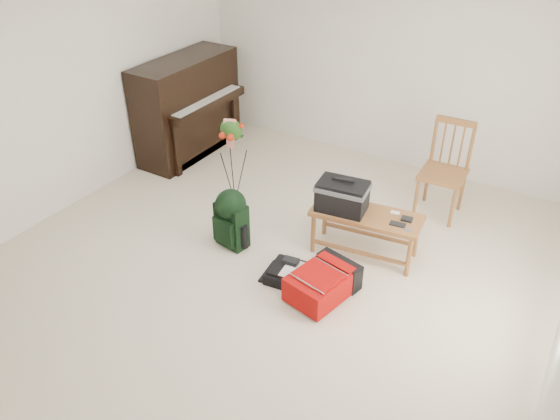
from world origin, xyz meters
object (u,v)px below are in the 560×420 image
Objects in this scene: black_duffel at (293,274)px; flower_stand at (233,162)px; dining_chair at (444,171)px; red_suitcase at (325,280)px; green_backpack at (231,216)px; piano at (188,109)px; bench at (351,201)px.

black_duffel is 0.47× the size of flower_stand.
dining_chair reaches higher than red_suitcase.
flower_stand is (-1.25, 0.83, 0.44)m from black_duffel.
dining_chair reaches higher than green_backpack.
dining_chair is 2.31m from green_backpack.
flower_stand is (-2.02, -1.02, 0.00)m from dining_chair.
dining_chair is 2.14× the size of black_duffel.
piano is 3.27m from dining_chair.
flower_stand reaches higher than green_backpack.
red_suitcase is at bearing -88.64° from bench.
flower_stand is at bearing 133.28° from green_backpack.
bench is at bearing 65.95° from black_duffel.
black_duffel is (2.49, -1.58, -0.53)m from piano.
black_duffel is at bearing -49.97° from flower_stand.
red_suitcase is 1.82m from flower_stand.
black_duffel is (-0.77, -1.85, -0.44)m from dining_chair.
flower_stand is at bearing 139.66° from black_duffel.
green_backpack is 0.60× the size of flower_stand.
green_backpack is (-1.13, 0.16, 0.20)m from red_suitcase.
green_backpack is (-1.02, -0.54, -0.22)m from bench.
flower_stand reaches higher than red_suitcase.
black_duffel is at bearing -32.43° from piano.
flower_stand is at bearing -31.26° from piano.
piano is 1.45m from flower_stand.
red_suitcase reaches higher than black_duffel.
black_duffel is (-0.33, -0.00, -0.07)m from red_suitcase.
piano is 2.85m from bench.
piano is 1.43× the size of flower_stand.
black_duffel is at bearing -167.73° from red_suitcase.
bench is 1.56× the size of red_suitcase.
red_suitcase is (-0.44, -1.85, -0.37)m from dining_chair.
black_duffel is 0.78× the size of green_backpack.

